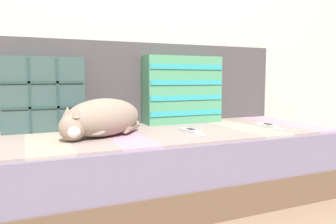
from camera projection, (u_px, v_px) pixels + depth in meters
ground_plane at (176, 202)px, 1.63m from camera, size 14.00×14.00×0.00m
couch at (166, 162)px, 1.73m from camera, size 1.80×0.84×0.35m
sofa_backrest at (143, 83)px, 2.01m from camera, size 1.77×0.14×0.48m
throw_pillow_quilted at (43, 94)px, 1.65m from camera, size 0.39×0.14×0.37m
throw_pillow_striped at (183, 90)px, 1.96m from camera, size 0.47×0.14×0.40m
sleeping_cat at (101, 119)px, 1.49m from camera, size 0.45×0.36×0.18m
game_remote_near at (268, 126)px, 1.78m from camera, size 0.06×0.20×0.02m
game_remote_far at (190, 131)px, 1.60m from camera, size 0.07×0.19×0.02m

